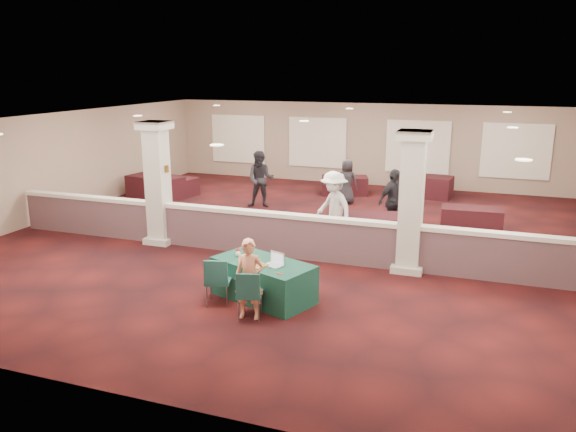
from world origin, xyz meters
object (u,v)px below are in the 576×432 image
(far_table_back_left, at_px, (176,186))
(attendee_d, at_px, (347,182))
(near_table, at_px, (263,280))
(far_table_front_right, at_px, (471,219))
(conf_chair_side, at_px, (217,278))
(attendee_a, at_px, (261,179))
(attendee_b, at_px, (334,208))
(far_table_front_center, at_px, (379,230))
(far_table_back_center, at_px, (345,186))
(far_table_front_left, at_px, (156,187))
(conf_chair_main, at_px, (249,291))
(far_table_back_right, at_px, (425,186))
(attendee_c, at_px, (393,201))
(woman, at_px, (249,279))

(far_table_back_left, xyz_separation_m, attendee_d, (6.25, 0.71, 0.44))
(near_table, relative_size, far_table_front_right, 1.22)
(near_table, relative_size, conf_chair_side, 2.12)
(attendee_a, distance_m, attendee_b, 4.52)
(far_table_front_center, bearing_deg, conf_chair_side, -113.98)
(far_table_back_center, height_order, attendee_b, attendee_b)
(far_table_front_left, xyz_separation_m, attendee_b, (7.33, -3.00, 0.55))
(conf_chair_main, bearing_deg, far_table_front_right, 49.34)
(conf_chair_main, height_order, far_table_back_right, conf_chair_main)
(attendee_a, xyz_separation_m, attendee_c, (4.62, -1.57, -0.04))
(conf_chair_main, relative_size, conf_chair_side, 0.96)
(woman, height_order, far_table_front_right, woman)
(conf_chair_main, xyz_separation_m, attendee_b, (0.24, 5.06, 0.42))
(near_table, height_order, attendee_c, attendee_c)
(far_table_back_center, bearing_deg, near_table, -85.41)
(conf_chair_main, relative_size, far_table_front_left, 0.46)
(woman, xyz_separation_m, attendee_d, (-0.49, 9.55, 0.00))
(near_table, relative_size, attendee_a, 1.08)
(far_table_front_center, distance_m, far_table_back_right, 6.22)
(conf_chair_side, bearing_deg, attendee_a, 90.03)
(far_table_front_left, bearing_deg, attendee_b, -22.26)
(woman, distance_m, far_table_back_center, 10.95)
(far_table_back_right, xyz_separation_m, attendee_d, (-2.41, -1.98, 0.38))
(conf_chair_side, xyz_separation_m, attendee_a, (-2.26, 7.78, 0.37))
(far_table_back_left, relative_size, attendee_c, 0.89)
(woman, height_order, far_table_front_center, woman)
(conf_chair_main, bearing_deg, conf_chair_side, 142.16)
(far_table_back_left, bearing_deg, attendee_d, 6.52)
(woman, xyz_separation_m, far_table_back_center, (-0.90, 10.90, -0.42))
(near_table, height_order, far_table_back_center, near_table)
(conf_chair_side, xyz_separation_m, woman, (0.81, -0.31, 0.19))
(attendee_b, bearing_deg, far_table_back_right, 111.26)
(far_table_front_center, height_order, attendee_d, attendee_d)
(far_table_front_center, distance_m, attendee_b, 1.34)
(near_table, height_order, far_table_front_center, near_table)
(far_table_front_left, height_order, attendee_c, attendee_c)
(near_table, distance_m, attendee_c, 5.87)
(far_table_back_center, relative_size, attendee_a, 0.88)
(far_table_back_right, bearing_deg, conf_chair_main, -99.37)
(attendee_d, bearing_deg, far_table_front_left, 18.91)
(far_table_back_center, bearing_deg, attendee_b, -78.98)
(conf_chair_main, xyz_separation_m, far_table_back_right, (1.91, 11.56, -0.16))
(near_table, xyz_separation_m, conf_chair_main, (0.11, -0.96, 0.15))
(conf_chair_side, xyz_separation_m, far_table_front_left, (-6.27, 7.71, -0.16))
(woman, bearing_deg, far_table_back_left, 117.34)
(far_table_back_left, distance_m, attendee_b, 7.98)
(conf_chair_main, distance_m, far_table_front_center, 5.55)
(conf_chair_main, distance_m, attendee_d, 9.60)
(far_table_front_center, bearing_deg, far_table_front_left, 162.38)
(far_table_back_left, bearing_deg, conf_chair_main, -52.72)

